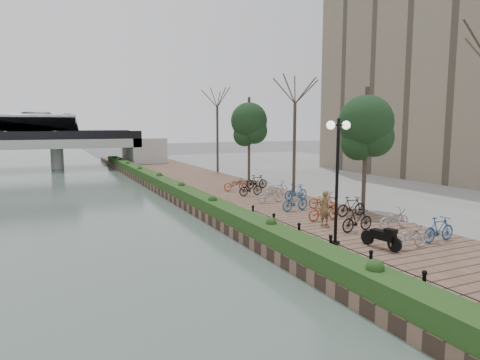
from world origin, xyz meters
TOP-DOWN VIEW (x-y plane):
  - ground at (0.00, 0.00)m, footprint 220.00×220.00m
  - promenade at (4.00, 17.50)m, footprint 8.00×75.00m
  - inland_pavement at (20.00, 17.50)m, footprint 24.00×75.00m
  - hedge at (0.60, 20.00)m, footprint 1.10×56.00m
  - chain_fence at (1.40, 2.00)m, footprint 0.10×14.10m
  - lamppost at (2.55, 4.24)m, footprint 1.02×0.32m
  - motorcycle at (3.73, 3.09)m, footprint 0.71×1.54m
  - pedestrian at (4.00, 6.98)m, footprint 0.64×0.48m
  - bicycle_parking at (5.49, 10.49)m, footprint 2.40×17.32m
  - street_trees at (8.00, 12.68)m, footprint 3.20×37.12m

SIDE VIEW (x-z plane):
  - ground at x=0.00m, z-range 0.00..0.00m
  - promenade at x=4.00m, z-range 0.00..0.50m
  - inland_pavement at x=20.00m, z-range 0.00..0.50m
  - hedge at x=0.60m, z-range 0.50..1.10m
  - chain_fence at x=1.40m, z-range 0.50..1.20m
  - motorcycle at x=3.73m, z-range 0.50..1.43m
  - bicycle_parking at x=5.49m, z-range 0.47..1.47m
  - pedestrian at x=4.00m, z-range 0.50..2.09m
  - street_trees at x=8.00m, z-range 0.29..7.09m
  - lamppost at x=2.55m, z-range 1.56..6.34m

